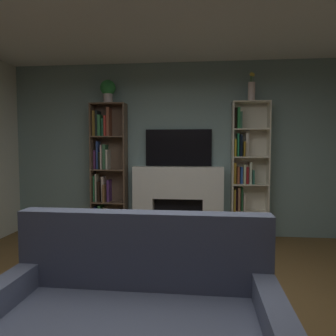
% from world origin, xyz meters
% --- Properties ---
extents(ground_plane, '(6.53, 6.53, 0.00)m').
position_xyz_m(ground_plane, '(0.00, 0.00, 0.00)').
color(ground_plane, brown).
extents(wall_back_accent, '(5.54, 0.06, 2.74)m').
position_xyz_m(wall_back_accent, '(0.00, 2.75, 1.37)').
color(wall_back_accent, gray).
rests_on(wall_back_accent, ground_plane).
extents(fireplace, '(1.51, 0.55, 1.10)m').
position_xyz_m(fireplace, '(0.00, 2.60, 0.59)').
color(fireplace, white).
rests_on(fireplace, ground_plane).
extents(tv, '(1.05, 0.06, 0.58)m').
position_xyz_m(tv, '(0.00, 2.69, 1.40)').
color(tv, black).
rests_on(tv, fireplace).
extents(bookshelf_left, '(0.55, 0.27, 2.10)m').
position_xyz_m(bookshelf_left, '(-1.17, 2.62, 1.06)').
color(bookshelf_left, brown).
rests_on(bookshelf_left, ground_plane).
extents(bookshelf_right, '(0.55, 0.26, 2.10)m').
position_xyz_m(bookshelf_right, '(1.05, 2.63, 1.02)').
color(bookshelf_right, beige).
rests_on(bookshelf_right, ground_plane).
extents(potted_plant, '(0.24, 0.24, 0.36)m').
position_xyz_m(potted_plant, '(-1.11, 2.57, 2.31)').
color(potted_plant, silver).
rests_on(potted_plant, bookshelf_left).
extents(vase_with_flowers, '(0.11, 0.11, 0.43)m').
position_xyz_m(vase_with_flowers, '(1.11, 2.57, 2.27)').
color(vase_with_flowers, beige).
rests_on(vase_with_flowers, bookshelf_right).
extents(couch, '(1.73, 0.90, 0.98)m').
position_xyz_m(couch, '(-0.03, -0.63, 0.31)').
color(couch, '#50596F').
rests_on(couch, ground_plane).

